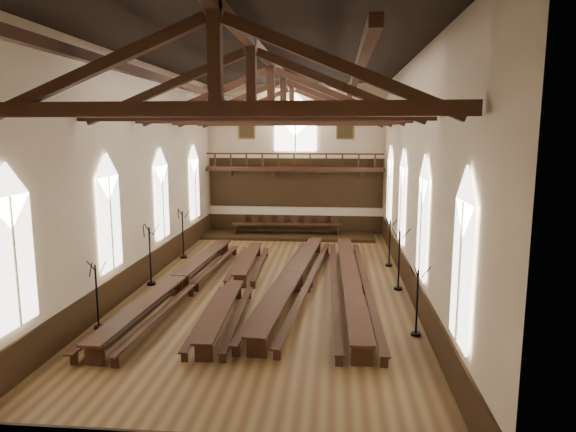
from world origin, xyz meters
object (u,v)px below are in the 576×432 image
Objects in this scene: candelabrum_right_near at (417,315)px; refectory_row_a at (179,280)px; high_table at (287,225)px; candelabrum_left_near at (98,308)px; refectory_row_c at (295,277)px; candelabrum_right_mid at (399,271)px; dais at (287,235)px; candelabrum_left_mid at (151,267)px; refectory_row_d at (350,279)px; refectory_row_b at (237,282)px; candelabrum_left_far at (183,243)px; candelabrum_right_far at (389,251)px.

refectory_row_a is at bearing 158.29° from candelabrum_right_near.
high_table is 17.31m from candelabrum_left_near.
refectory_row_c is (4.93, 1.03, 0.01)m from refectory_row_a.
candelabrum_right_mid is (9.46, 1.39, 0.27)m from refectory_row_a.
candelabrum_left_mid is at bearing -114.34° from dais.
refectory_row_a is 0.99× the size of refectory_row_d.
refectory_row_d is 5.39× the size of candelabrum_right_mid.
high_table is (-1.46, 11.35, 0.20)m from refectory_row_c.
candelabrum_right_mid reaches higher than refectory_row_b.
candelabrum_left_far reaches higher than refectory_row_c.
candelabrum_right_near is (5.99, -16.14, -0.03)m from high_table.
refectory_row_a is 10.90m from candelabrum_right_far.
dais is at bearing 85.37° from refectory_row_b.
high_table is 17.22m from candelabrum_right_near.
candelabrum_right_near is (11.10, -9.86, -0.09)m from candelabrum_left_far.
candelabrum_right_mid is at bearing 26.60° from candelabrum_left_near.
high_table is 2.60× the size of candelabrum_left_mid.
candelabrum_right_far is at bearing 29.81° from refectory_row_a.
refectory_row_d is at bearing -30.62° from candelabrum_left_far.
dais is 4.05× the size of candelabrum_left_mid.
candelabrum_left_mid is at bearing 146.57° from refectory_row_a.
candelabrum_right_far is (11.10, -0.68, -0.05)m from candelabrum_left_far.
candelabrum_right_far is (9.46, 5.42, 0.21)m from refectory_row_a.
candelabrum_right_mid is at bearing 8.37° from refectory_row_a.
refectory_row_c is at bearing -82.65° from dais.
refectory_row_a is at bearing -168.25° from refectory_row_c.
refectory_row_b is at bearing 150.23° from candelabrum_right_near.
candelabrum_right_far is (6.97, 5.20, 0.27)m from refectory_row_b.
candelabrum_left_mid reaches higher than refectory_row_d.
candelabrum_right_near is (9.46, -3.77, 0.17)m from refectory_row_a.
candelabrum_right_near is at bearing -46.62° from refectory_row_c.
candelabrum_right_mid reaches higher than candelabrum_right_far.
refectory_row_c is 11.45m from dais.
refectory_row_c is at bearing -82.65° from high_table.
refectory_row_c is at bearing 11.75° from refectory_row_a.
candelabrum_left_far is (-8.98, 5.31, 0.25)m from refectory_row_d.
candelabrum_left_near is (-6.57, -5.19, 0.17)m from refectory_row_c.
candelabrum_left_mid reaches higher than candelabrum_right_mid.
candelabrum_left_near reaches higher than dais.
refectory_row_c is 6.58m from candelabrum_left_mid.
dais is 17.23m from candelabrum_right_near.
candelabrum_right_near is at bearing -64.98° from refectory_row_d.
refectory_row_b is at bearing 5.13° from refectory_row_a.
dais is at bearing 97.35° from refectory_row_c.
candelabrum_right_near reaches higher than high_table.
refectory_row_b reaches higher than dais.
candelabrum_left_near is at bearing -111.49° from refectory_row_a.
refectory_row_d is 10.25m from candelabrum_left_near.
candelabrum_right_far is at bearing 36.69° from refectory_row_b.
dais is at bearing 105.71° from high_table.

